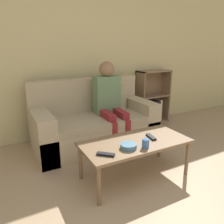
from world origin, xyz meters
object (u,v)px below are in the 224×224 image
object	(u,v)px
bookshelf	(151,102)
person_adult	(109,97)
tv_remote_1	(106,154)
snack_bowl	(128,146)
cup_near	(146,143)
couch	(94,123)
coffee_table	(135,144)
tv_remote_0	(151,137)

from	to	relation	value
bookshelf	person_adult	bearing A→B (deg)	-157.10
bookshelf	person_adult	xyz separation A→B (m)	(-1.14, -0.48, 0.32)
person_adult	tv_remote_1	world-z (taller)	person_adult
snack_bowl	cup_near	bearing A→B (deg)	-24.38
couch	bookshelf	world-z (taller)	bookshelf
coffee_table	snack_bowl	distance (m)	0.20
tv_remote_0	couch	bearing A→B (deg)	113.54
tv_remote_1	snack_bowl	world-z (taller)	snack_bowl
tv_remote_0	tv_remote_1	distance (m)	0.64
cup_near	snack_bowl	bearing A→B (deg)	155.62
tv_remote_0	bookshelf	bearing A→B (deg)	63.16
person_adult	tv_remote_0	bearing A→B (deg)	-85.75
cup_near	tv_remote_0	xyz separation A→B (m)	(0.20, 0.17, -0.03)
coffee_table	cup_near	xyz separation A→B (m)	(0.00, -0.18, 0.08)
couch	tv_remote_1	distance (m)	1.24
couch	cup_near	size ratio (longest dim) A/B	18.94
couch	tv_remote_0	size ratio (longest dim) A/B	9.75
couch	tv_remote_1	size ratio (longest dim) A/B	10.81
tv_remote_1	cup_near	bearing A→B (deg)	-53.49
person_adult	tv_remote_1	distance (m)	1.27
person_adult	tv_remote_1	size ratio (longest dim) A/B	7.53
cup_near	tv_remote_1	size ratio (longest dim) A/B	0.57
tv_remote_1	couch	bearing A→B (deg)	23.46
person_adult	tv_remote_0	world-z (taller)	person_adult
bookshelf	cup_near	xyz separation A→B (m)	(-1.31, -1.61, 0.09)
couch	snack_bowl	world-z (taller)	couch
bookshelf	tv_remote_0	world-z (taller)	bookshelf
tv_remote_1	snack_bowl	xyz separation A→B (m)	(0.27, 0.03, 0.01)
coffee_table	tv_remote_1	world-z (taller)	tv_remote_1
couch	tv_remote_1	world-z (taller)	couch
bookshelf	tv_remote_1	world-z (taller)	bookshelf
tv_remote_1	person_adult	bearing A→B (deg)	13.14
bookshelf	cup_near	size ratio (longest dim) A/B	10.80
person_adult	snack_bowl	distance (m)	1.13
bookshelf	couch	bearing A→B (deg)	-163.55
bookshelf	snack_bowl	size ratio (longest dim) A/B	5.91
bookshelf	tv_remote_1	xyz separation A→B (m)	(-1.73, -1.57, 0.06)
cup_near	tv_remote_0	world-z (taller)	cup_near
bookshelf	person_adult	world-z (taller)	person_adult
tv_remote_0	tv_remote_1	bearing A→B (deg)	-157.27
couch	snack_bowl	bearing A→B (deg)	-96.12
couch	coffee_table	bearing A→B (deg)	-88.23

